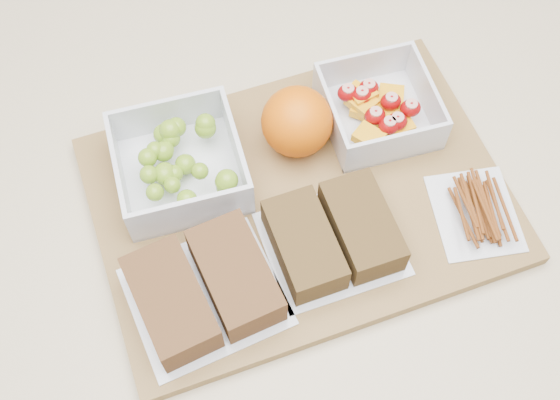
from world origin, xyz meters
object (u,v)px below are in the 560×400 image
Objects in this scene: sandwich_bag_left at (204,289)px; sandwich_bag_center at (333,236)px; orange at (297,122)px; pretzel_bag at (477,209)px; grape_container at (181,163)px; fruit_container at (378,109)px; cutting_board at (300,199)px.

sandwich_bag_left reaches higher than sandwich_bag_center.
orange is at bearing 47.76° from sandwich_bag_left.
pretzel_bag is (0.29, 0.01, -0.01)m from sandwich_bag_left.
grape_container is 0.22m from fruit_container.
orange reaches higher than sandwich_bag_left.
sandwich_bag_center is at bearing -90.08° from orange.
cutting_board is 3.67× the size of fruit_container.
sandwich_bag_left is at bearing -93.11° from grape_container.
grape_container is 0.14m from sandwich_bag_left.
orange is (-0.09, -0.00, 0.02)m from fruit_container.
grape_container reaches higher than sandwich_bag_center.
pretzel_bag is at bearing 2.70° from sandwich_bag_left.
sandwich_bag_center reaches higher than cutting_board.
sandwich_bag_left is 1.15× the size of sandwich_bag_center.
cutting_board is 0.13m from fruit_container.
grape_container is at bearing -176.83° from orange.
cutting_board is at bearing -27.73° from grape_container.
pretzel_bag is (0.15, -0.13, -0.03)m from orange.
pretzel_bag reaches higher than cutting_board.
sandwich_bag_left is at bearing -171.35° from sandwich_bag_center.
orange is (0.01, 0.07, 0.05)m from cutting_board.
grape_container is at bearing 136.39° from sandwich_bag_center.
fruit_container is at bearing 33.77° from sandwich_bag_left.
grape_container reaches higher than pretzel_bag.
sandwich_bag_left is 1.45× the size of pretzel_bag.
fruit_container is 0.10m from orange.
cutting_board is 3.04× the size of sandwich_bag_center.
pretzel_bag is (0.17, -0.07, 0.02)m from cutting_board.
sandwich_bag_center is at bearing 177.39° from pretzel_bag.
fruit_container is 0.72× the size of sandwich_bag_left.
orange is 0.20m from pretzel_bag.
sandwich_bag_left is (-0.01, -0.14, -0.00)m from grape_container.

